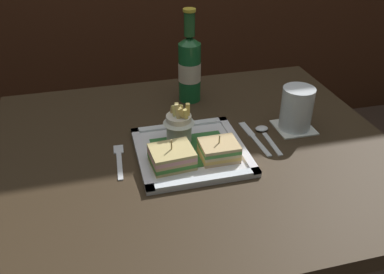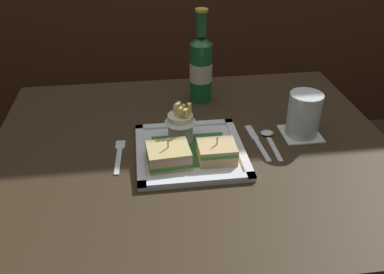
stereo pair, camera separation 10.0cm
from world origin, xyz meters
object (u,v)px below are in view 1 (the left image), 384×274
(fork, at_px, (119,159))
(fries_cup, at_px, (179,123))
(sandwich_half_left, at_px, (172,157))
(sandwich_half_right, at_px, (219,150))
(dining_table, at_px, (193,184))
(square_plate, at_px, (191,152))
(beer_bottle, at_px, (190,67))
(knife, at_px, (253,137))
(spoon, at_px, (265,133))
(water_glass, at_px, (296,111))

(fork, bearing_deg, fries_cup, 11.46)
(fork, bearing_deg, sandwich_half_left, -28.19)
(sandwich_half_right, xyz_separation_m, fork, (-0.23, 0.06, -0.03))
(dining_table, distance_m, square_plate, 0.13)
(beer_bottle, distance_m, knife, 0.30)
(square_plate, relative_size, knife, 1.53)
(square_plate, bearing_deg, spoon, 10.86)
(spoon, bearing_deg, beer_bottle, 119.79)
(sandwich_half_left, bearing_deg, beer_bottle, 69.32)
(knife, bearing_deg, square_plate, -169.44)
(beer_bottle, height_order, water_glass, beer_bottle)
(spoon, bearing_deg, square_plate, -169.14)
(square_plate, bearing_deg, fork, 174.21)
(beer_bottle, relative_size, spoon, 1.98)
(dining_table, relative_size, spoon, 7.31)
(sandwich_half_left, bearing_deg, dining_table, 45.87)
(dining_table, distance_m, sandwich_half_left, 0.18)
(dining_table, bearing_deg, sandwich_half_left, -134.13)
(beer_bottle, height_order, fork, beer_bottle)
(beer_bottle, distance_m, water_glass, 0.34)
(fries_cup, xyz_separation_m, beer_bottle, (0.09, 0.24, 0.05))
(square_plate, distance_m, spoon, 0.22)
(square_plate, bearing_deg, beer_bottle, 76.51)
(dining_table, distance_m, knife, 0.20)
(square_plate, relative_size, fries_cup, 2.36)
(sandwich_half_left, bearing_deg, fries_cup, 67.68)
(fries_cup, distance_m, knife, 0.21)
(square_plate, height_order, sandwich_half_left, sandwich_half_left)
(fork, bearing_deg, beer_bottle, 48.15)
(water_glass, height_order, knife, water_glass)
(fork, height_order, spoon, spoon)
(water_glass, bearing_deg, beer_bottle, 134.21)
(dining_table, bearing_deg, square_plate, -114.89)
(fork, bearing_deg, sandwich_half_right, -15.22)
(sandwich_half_left, xyz_separation_m, spoon, (0.27, 0.09, -0.03))
(sandwich_half_left, bearing_deg, knife, 18.46)
(sandwich_half_right, bearing_deg, square_plate, 141.55)
(dining_table, height_order, beer_bottle, beer_bottle)
(fries_cup, bearing_deg, fork, -168.54)
(dining_table, height_order, sandwich_half_left, sandwich_half_left)
(beer_bottle, bearing_deg, sandwich_half_right, -92.16)
(knife, bearing_deg, beer_bottle, 112.82)
(square_plate, distance_m, knife, 0.18)
(fries_cup, bearing_deg, sandwich_half_right, -51.55)
(dining_table, xyz_separation_m, water_glass, (0.29, 0.03, 0.17))
(fries_cup, bearing_deg, sandwich_half_left, -112.32)
(dining_table, bearing_deg, beer_bottle, 77.70)
(fries_cup, relative_size, fork, 0.77)
(dining_table, relative_size, fork, 7.03)
(fries_cup, height_order, spoon, fries_cup)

